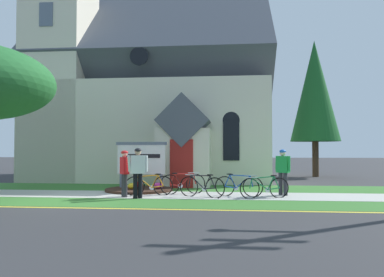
{
  "coord_description": "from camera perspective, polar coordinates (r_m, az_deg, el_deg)",
  "views": [
    {
      "loc": [
        5.5,
        -11.44,
        1.62
      ],
      "look_at": [
        4.06,
        3.33,
        2.11
      ],
      "focal_mm": 34.29,
      "sensor_mm": 36.0,
      "label": 1
    }
  ],
  "objects": [
    {
      "name": "church_lawn",
      "position": [
        16.45,
        -9.57,
        -7.49
      ],
      "size": [
        24.0,
        3.0,
        0.01
      ],
      "primitive_type": "cube",
      "color": "#38722D",
      "rests_on": "ground"
    },
    {
      "name": "church_sign",
      "position": [
        15.18,
        -7.9,
        -3.2
      ],
      "size": [
        2.14,
        0.27,
        1.97
      ],
      "color": "slate",
      "rests_on": "ground"
    },
    {
      "name": "bicycle_blue",
      "position": [
        13.16,
        7.24,
        -7.3
      ],
      "size": [
        1.69,
        0.37,
        0.82
      ],
      "color": "black",
      "rests_on": "ground"
    },
    {
      "name": "flower_bed",
      "position": [
        14.93,
        -8.15,
        -7.82
      ],
      "size": [
        2.69,
        2.69,
        0.34
      ],
      "color": "#382319",
      "rests_on": "ground"
    },
    {
      "name": "roadside_conifer",
      "position": [
        24.2,
        18.55,
        7.01
      ],
      "size": [
        3.01,
        3.01,
        8.5
      ],
      "color": "#3D2D1E",
      "rests_on": "ground"
    },
    {
      "name": "ground",
      "position": [
        16.47,
        -14.11,
        -7.47
      ],
      "size": [
        140.0,
        140.0,
        0.0
      ],
      "primitive_type": "plane",
      "color": "#333335"
    },
    {
      "name": "cyclist_in_blue_jersey",
      "position": [
        12.98,
        -10.46,
        -4.84
      ],
      "size": [
        0.42,
        0.63,
        1.62
      ],
      "color": "#2D2D33",
      "rests_on": "ground"
    },
    {
      "name": "sidewalk_slab",
      "position": [
        13.97,
        -12.38,
        -8.47
      ],
      "size": [
        32.0,
        2.21,
        0.01
      ],
      "primitive_type": "cube",
      "color": "#B7B5AD",
      "rests_on": "ground"
    },
    {
      "name": "bicycle_yellow",
      "position": [
        12.78,
        11.26,
        -7.46
      ],
      "size": [
        1.7,
        0.58,
        0.8
      ],
      "color": "black",
      "rests_on": "ground"
    },
    {
      "name": "church_building",
      "position": [
        22.47,
        -6.51,
        6.07
      ],
      "size": [
        13.17,
        11.39,
        12.15
      ],
      "color": "beige",
      "rests_on": "ground"
    },
    {
      "name": "bicycle_silver",
      "position": [
        13.35,
        -6.67,
        -7.24
      ],
      "size": [
        1.7,
        0.45,
        0.81
      ],
      "color": "black",
      "rests_on": "ground"
    },
    {
      "name": "cyclist_in_white_jersey",
      "position": [
        13.63,
        13.95,
        -4.55
      ],
      "size": [
        0.48,
        0.59,
        1.66
      ],
      "color": "#2D2D33",
      "rests_on": "ground"
    },
    {
      "name": "cyclist_in_yellow_jersey",
      "position": [
        12.55,
        -8.43,
        -4.68
      ],
      "size": [
        0.65,
        0.37,
        1.7
      ],
      "color": "black",
      "rests_on": "ground"
    },
    {
      "name": "bicycle_black",
      "position": [
        13.79,
        -1.45,
        -7.01
      ],
      "size": [
        1.64,
        0.67,
        0.81
      ],
      "color": "black",
      "rests_on": "ground"
    },
    {
      "name": "curb_paint_stripe",
      "position": [
        10.98,
        -17.63,
        -10.25
      ],
      "size": [
        28.0,
        0.16,
        0.01
      ],
      "primitive_type": "cube",
      "color": "yellow",
      "rests_on": "ground"
    },
    {
      "name": "grass_verge",
      "position": [
        12.02,
        -15.49,
        -9.53
      ],
      "size": [
        32.0,
        1.96,
        0.01
      ],
      "primitive_type": "cube",
      "color": "#38722D",
      "rests_on": "ground"
    },
    {
      "name": "bicycle_red",
      "position": [
        12.79,
        1.55,
        -7.45
      ],
      "size": [
        1.62,
        0.68,
        0.82
      ],
      "color": "black",
      "rests_on": "ground"
    }
  ]
}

